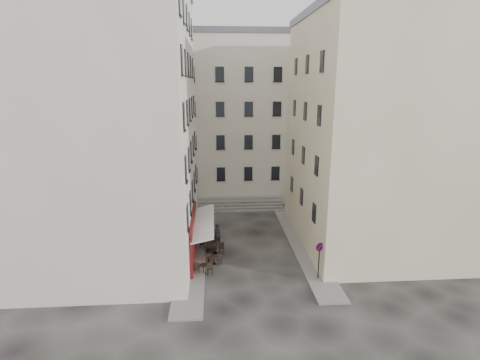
{
  "coord_description": "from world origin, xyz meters",
  "views": [
    {
      "loc": [
        -2.7,
        -25.7,
        13.15
      ],
      "look_at": [
        -0.62,
        4.0,
        5.4
      ],
      "focal_mm": 28.0,
      "sensor_mm": 36.0,
      "label": 1
    }
  ],
  "objects": [
    {
      "name": "bistro_table_e",
      "position": [
        -3.6,
        4.22,
        0.51
      ],
      "size": [
        1.42,
        0.66,
        1.0
      ],
      "color": "black",
      "rests_on": "ground"
    },
    {
      "name": "bistro_table_c",
      "position": [
        -2.76,
        1.67,
        0.51
      ],
      "size": [
        1.43,
        0.67,
        1.0
      ],
      "color": "black",
      "rests_on": "ground"
    },
    {
      "name": "no_parking_sign",
      "position": [
        4.29,
        -2.92,
        1.96
      ],
      "size": [
        0.61,
        0.23,
        2.77
      ],
      "rotation": [
        0.0,
        0.0,
        0.32
      ],
      "color": "black",
      "rests_on": "ground"
    },
    {
      "name": "ground",
      "position": [
        0.0,
        0.0,
        0.0
      ],
      "size": [
        90.0,
        90.0,
        0.0
      ],
      "primitive_type": "plane",
      "color": "black",
      "rests_on": "ground"
    },
    {
      "name": "bistro_table_d",
      "position": [
        -3.29,
        2.48,
        0.49
      ],
      "size": [
        1.36,
        0.64,
        0.96
      ],
      "color": "black",
      "rests_on": "ground"
    },
    {
      "name": "sidewalk_right",
      "position": [
        4.5,
        3.0,
        0.06
      ],
      "size": [
        2.0,
        18.0,
        0.12
      ],
      "primitive_type": "cube",
      "color": "slate",
      "rests_on": "ground"
    },
    {
      "name": "pedestrian",
      "position": [
        -2.59,
        3.25,
        0.96
      ],
      "size": [
        0.83,
        0.73,
        1.91
      ],
      "primitive_type": "imported",
      "rotation": [
        0.0,
        0.0,
        3.63
      ],
      "color": "#222328",
      "rests_on": "ground"
    },
    {
      "name": "bistro_table_a",
      "position": [
        -3.6,
        -1.64,
        0.48
      ],
      "size": [
        1.32,
        0.62,
        0.93
      ],
      "color": "black",
      "rests_on": "ground"
    },
    {
      "name": "bollard_near",
      "position": [
        -3.25,
        -1.0,
        0.53
      ],
      "size": [
        0.12,
        0.12,
        0.98
      ],
      "color": "black",
      "rests_on": "ground"
    },
    {
      "name": "sidewalk_left",
      "position": [
        -4.5,
        4.0,
        0.06
      ],
      "size": [
        2.0,
        22.0,
        0.12
      ],
      "primitive_type": "cube",
      "color": "slate",
      "rests_on": "ground"
    },
    {
      "name": "bollard_mid",
      "position": [
        -3.25,
        2.5,
        0.53
      ],
      "size": [
        0.12,
        0.12,
        0.98
      ],
      "color": "black",
      "rests_on": "ground"
    },
    {
      "name": "bistro_table_b",
      "position": [
        -2.86,
        -0.15,
        0.45
      ],
      "size": [
        1.24,
        0.58,
        0.87
      ],
      "color": "black",
      "rests_on": "ground"
    },
    {
      "name": "building_back",
      "position": [
        -1.0,
        19.0,
        9.31
      ],
      "size": [
        18.2,
        10.2,
        18.6
      ],
      "color": "beige",
      "rests_on": "ground"
    },
    {
      "name": "building_right",
      "position": [
        10.5,
        3.5,
        9.31
      ],
      "size": [
        12.2,
        14.2,
        18.6
      ],
      "color": "#C1B490",
      "rests_on": "ground"
    },
    {
      "name": "building_left",
      "position": [
        -10.5,
        3.0,
        10.31
      ],
      "size": [
        12.2,
        16.2,
        20.6
      ],
      "color": "beige",
      "rests_on": "ground"
    },
    {
      "name": "bollard_far",
      "position": [
        -3.25,
        6.0,
        0.53
      ],
      "size": [
        0.12,
        0.12,
        0.98
      ],
      "color": "black",
      "rests_on": "ground"
    },
    {
      "name": "stone_steps",
      "position": [
        0.0,
        12.57,
        0.4
      ],
      "size": [
        9.0,
        3.15,
        0.8
      ],
      "color": "#575553",
      "rests_on": "ground"
    },
    {
      "name": "cafe_storefront",
      "position": [
        -4.32,
        1.0,
        1.88
      ],
      "size": [
        1.74,
        7.3,
        3.5
      ],
      "color": "#49100A",
      "rests_on": "ground"
    }
  ]
}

